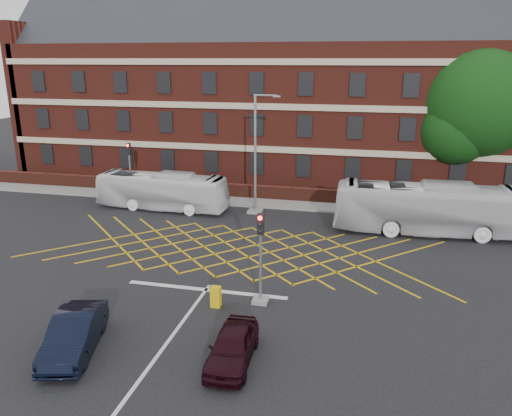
% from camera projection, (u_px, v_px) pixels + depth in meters
% --- Properties ---
extents(ground, '(120.00, 120.00, 0.00)m').
position_uv_depth(ground, '(226.00, 262.00, 27.42)').
color(ground, black).
rests_on(ground, ground).
extents(victorian_building, '(51.00, 12.17, 20.40)m').
position_uv_depth(victorian_building, '(295.00, 92.00, 45.62)').
color(victorian_building, '#5B2017').
rests_on(victorian_building, ground).
extents(boundary_wall, '(56.00, 0.50, 1.10)m').
position_uv_depth(boundary_wall, '(273.00, 193.00, 39.39)').
color(boundary_wall, '#4C1E14').
rests_on(boundary_wall, ground).
extents(far_pavement, '(60.00, 3.00, 0.12)m').
position_uv_depth(far_pavement, '(270.00, 202.00, 38.59)').
color(far_pavement, slate).
rests_on(far_pavement, ground).
extents(box_junction_hatching, '(8.22, 8.22, 0.02)m').
position_uv_depth(box_junction_hatching, '(236.00, 249.00, 29.28)').
color(box_junction_hatching, '#CC990C').
rests_on(box_junction_hatching, ground).
extents(stop_line, '(8.00, 0.30, 0.02)m').
position_uv_depth(stop_line, '(206.00, 290.00, 24.15)').
color(stop_line, silver).
rests_on(stop_line, ground).
extents(centre_line, '(0.15, 14.00, 0.02)m').
position_uv_depth(centre_line, '(149.00, 367.00, 18.09)').
color(centre_line, silver).
rests_on(centre_line, ground).
extents(bus_left, '(9.96, 2.84, 2.74)m').
position_uv_depth(bus_left, '(162.00, 191.00, 36.77)').
color(bus_left, white).
rests_on(bus_left, ground).
extents(bus_right, '(11.86, 3.18, 3.28)m').
position_uv_depth(bus_right, '(428.00, 209.00, 31.56)').
color(bus_right, silver).
rests_on(bus_right, ground).
extents(car_navy, '(2.68, 4.69, 1.46)m').
position_uv_depth(car_navy, '(74.00, 334.00, 18.94)').
color(car_navy, black).
rests_on(car_navy, ground).
extents(car_maroon, '(1.70, 3.87, 1.30)m').
position_uv_depth(car_maroon, '(232.00, 346.00, 18.26)').
color(car_maroon, black).
rests_on(car_maroon, ground).
extents(deciduous_tree, '(8.74, 8.74, 11.84)m').
position_uv_depth(deciduous_tree, '(476.00, 111.00, 38.68)').
color(deciduous_tree, black).
rests_on(deciduous_tree, ground).
extents(traffic_light_near, '(0.70, 0.70, 4.27)m').
position_uv_depth(traffic_light_near, '(261.00, 267.00, 22.41)').
color(traffic_light_near, slate).
rests_on(traffic_light_near, ground).
extents(traffic_light_far, '(0.70, 0.70, 4.27)m').
position_uv_depth(traffic_light_far, '(130.00, 174.00, 40.44)').
color(traffic_light_far, slate).
rests_on(traffic_light_far, ground).
extents(street_lamp, '(2.25, 1.00, 8.42)m').
position_uv_depth(street_lamp, '(256.00, 174.00, 35.43)').
color(street_lamp, slate).
rests_on(street_lamp, ground).
extents(direction_signs, '(1.10, 0.16, 2.20)m').
position_uv_depth(direction_signs, '(118.00, 178.00, 40.60)').
color(direction_signs, gray).
rests_on(direction_signs, ground).
extents(utility_cabinet, '(0.44, 0.36, 0.97)m').
position_uv_depth(utility_cabinet, '(216.00, 297.00, 22.40)').
color(utility_cabinet, gold).
rests_on(utility_cabinet, ground).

